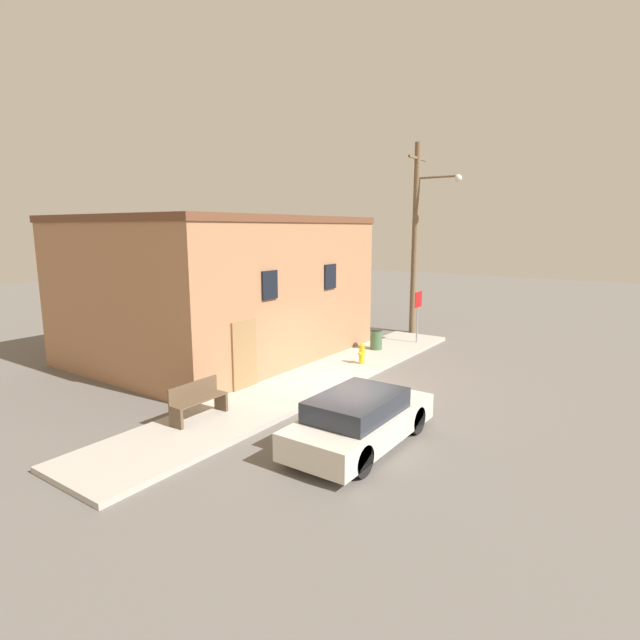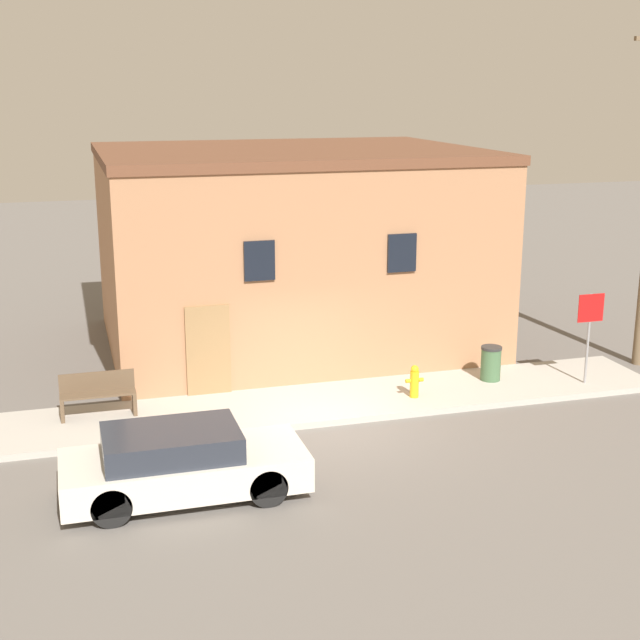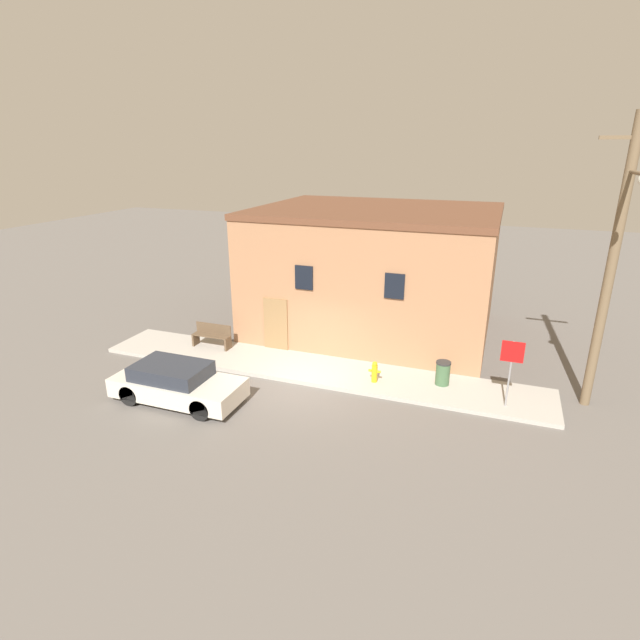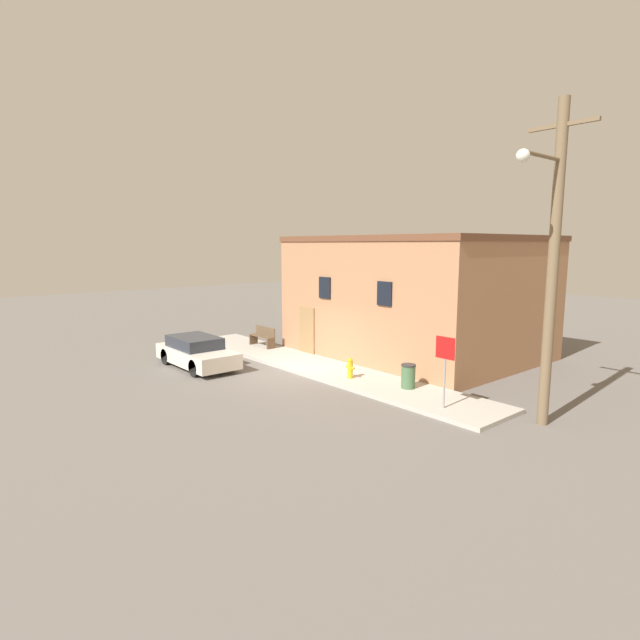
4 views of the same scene
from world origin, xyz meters
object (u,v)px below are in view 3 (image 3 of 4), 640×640
Objects in this scene: stop_sign at (511,362)px; trash_bin at (443,373)px; fire_hydrant at (375,372)px; utility_pole at (613,263)px; parked_car at (177,383)px; bench at (212,336)px.

trash_bin is (-2.04, 0.84, -1.09)m from stop_sign.
utility_pole is (6.60, 0.98, 4.08)m from fire_hydrant.
utility_pole is 13.56m from parked_car.
parked_car is at bearing -160.99° from utility_pole.
bench is at bearing 174.72° from stop_sign.
parked_car is (-9.88, -3.02, -1.03)m from stop_sign.
fire_hydrant is at bearing -6.69° from bench.
utility_pole is at bearing 0.75° from bench.
trash_bin is at bearing 157.72° from stop_sign.
parked_car is (1.22, -4.05, 0.01)m from bench.
stop_sign is at bearing -153.10° from utility_pole.
stop_sign is 11.20m from bench.
utility_pole is (2.37, 1.20, 2.95)m from stop_sign.
fire_hydrant is 6.51m from parked_car.
stop_sign is 0.25× the size of utility_pole.
fire_hydrant is at bearing -171.55° from utility_pole.
fire_hydrant is 2.28m from trash_bin.
bench is at bearing 178.81° from trash_bin.
fire_hydrant is at bearing -164.31° from trash_bin.
parked_car is (-7.84, -3.86, 0.06)m from trash_bin.
utility_pole is 2.06× the size of parked_car.
trash_bin is 0.20× the size of parked_car.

